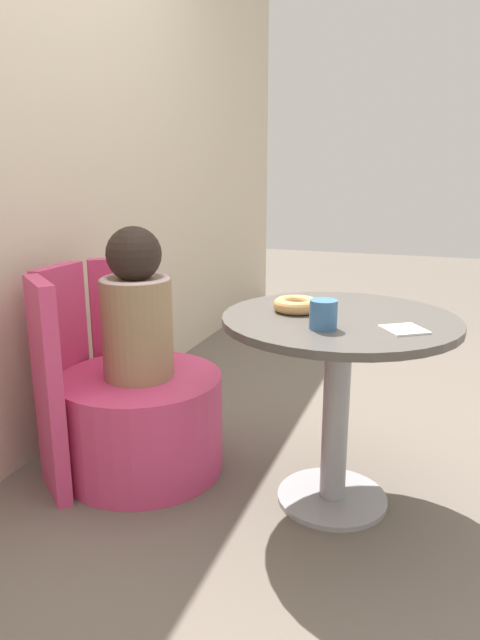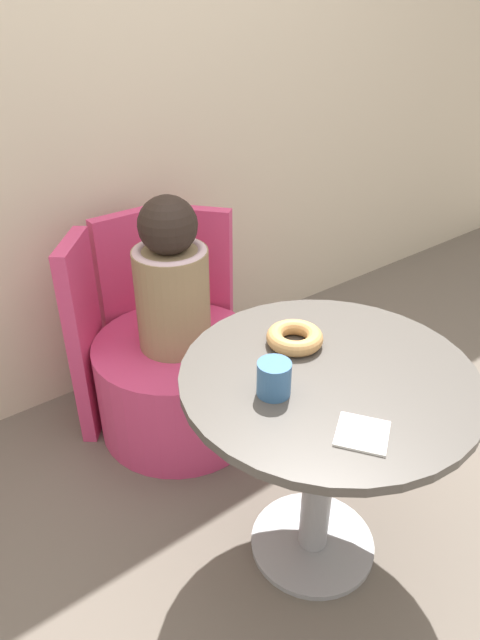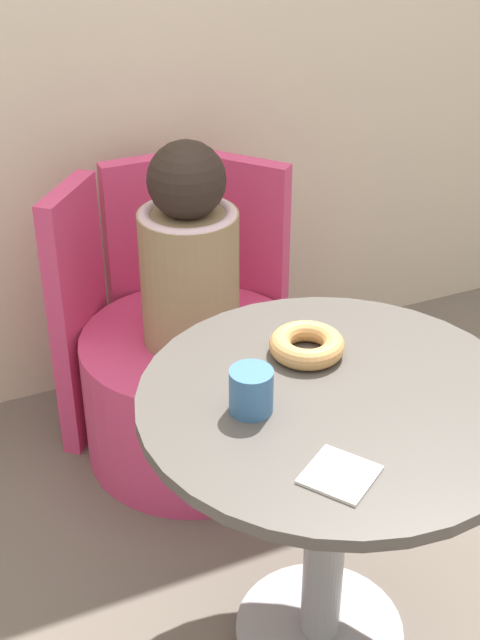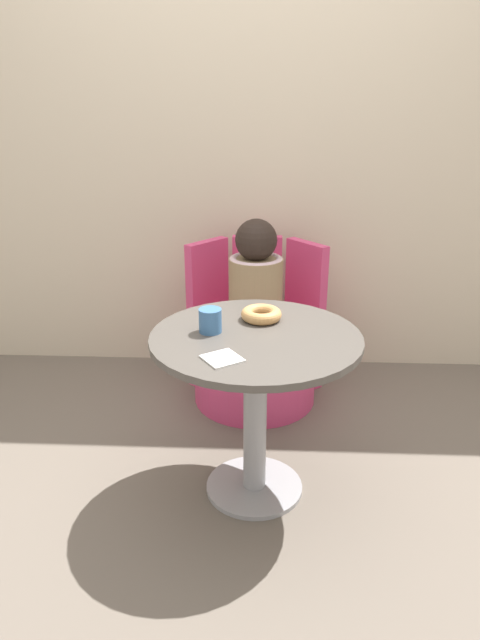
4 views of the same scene
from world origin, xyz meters
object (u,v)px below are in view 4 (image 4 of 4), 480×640
Objects in this scene: tub_chair at (255,365)px; cup at (210,321)px; round_table at (255,375)px; child_figure at (256,281)px; donut at (261,314)px.

tub_chair is 0.85m from cup.
child_figure reaches higher than round_table.
donut is at bearing -86.74° from tub_chair.
cup is at bearing 171.92° from round_table.
child_figure is 0.56m from donut.
round_table is 1.37× the size of child_figure.
child_figure is (-0.02, 0.70, 0.12)m from round_table.
child_figure reaches higher than tub_chair.
tub_chair is 0.43m from child_figure.
cup reaches higher than tub_chair.
cup is (-0.14, -0.68, 0.07)m from child_figure.
child_figure is (0.00, 0.00, 0.43)m from tub_chair.
donut is (0.02, 0.14, 0.17)m from round_table.
round_table is 4.94× the size of donut.
tub_chair is (-0.02, 0.70, -0.30)m from round_table.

